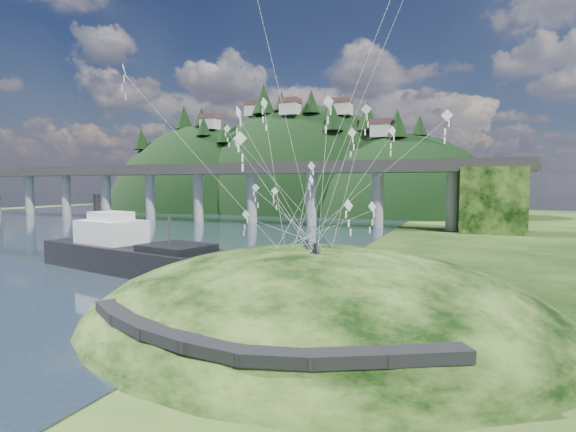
% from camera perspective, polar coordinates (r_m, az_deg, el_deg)
% --- Properties ---
extents(ground, '(320.00, 320.00, 0.00)m').
position_cam_1_polar(ground, '(35.39, -9.94, -11.85)').
color(ground, black).
rests_on(ground, ground).
extents(grass_hill, '(36.00, 32.00, 13.00)m').
position_cam_1_polar(grass_hill, '(34.26, 3.77, -14.96)').
color(grass_hill, black).
rests_on(grass_hill, ground).
extents(footpath, '(22.29, 5.84, 0.83)m').
position_cam_1_polar(footpath, '(23.12, -7.17, -15.11)').
color(footpath, black).
rests_on(footpath, ground).
extents(bridge, '(160.00, 11.00, 15.00)m').
position_cam_1_polar(bridge, '(108.45, -2.02, 4.07)').
color(bridge, '#2D2B2B').
rests_on(bridge, ground).
extents(far_ridge, '(153.00, 70.00, 94.50)m').
position_cam_1_polar(far_ridge, '(163.97, 0.06, -1.93)').
color(far_ridge, black).
rests_on(far_ridge, ground).
extents(work_barge, '(25.08, 11.50, 8.48)m').
position_cam_1_polar(work_barge, '(53.80, -19.73, -4.24)').
color(work_barge, black).
rests_on(work_barge, ground).
extents(wooden_dock, '(12.13, 4.94, 0.86)m').
position_cam_1_polar(wooden_dock, '(42.17, -9.54, -8.72)').
color(wooden_dock, '#342215').
rests_on(wooden_dock, ground).
extents(kite_flyers, '(1.82, 2.08, 1.58)m').
position_cam_1_polar(kite_flyers, '(31.18, 3.16, -3.17)').
color(kite_flyers, '#262733').
rests_on(kite_flyers, ground).
extents(kite_swarm, '(21.09, 15.20, 21.82)m').
position_cam_1_polar(kite_swarm, '(33.74, 3.42, 12.25)').
color(kite_swarm, silver).
rests_on(kite_swarm, ground).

